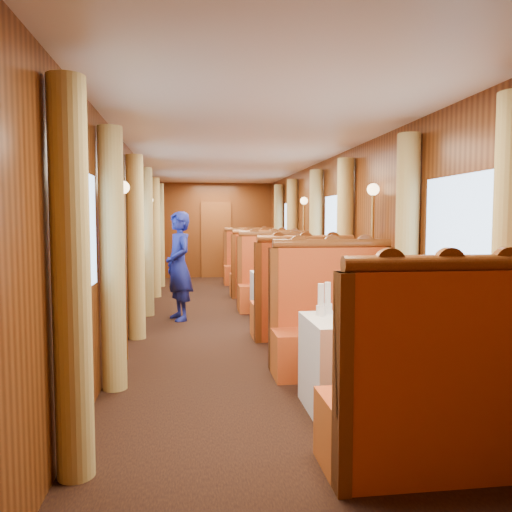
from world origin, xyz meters
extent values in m
cube|color=brown|center=(0.00, 5.97, 1.00)|extent=(0.80, 0.04, 2.00)
cube|color=white|center=(0.75, -3.50, 0.38)|extent=(1.05, 0.72, 0.75)
cube|color=#A72312|center=(0.75, -4.45, 0.23)|extent=(1.30, 0.55, 0.45)
cube|color=#A72312|center=(0.75, -4.67, 0.85)|extent=(1.30, 0.12, 0.80)
cylinder|color=brown|center=(0.75, -4.67, 1.29)|extent=(1.23, 0.10, 0.10)
cube|color=#A72312|center=(0.75, -2.55, 0.23)|extent=(1.30, 0.55, 0.45)
cube|color=#A72312|center=(0.75, -2.33, 0.85)|extent=(1.30, 0.12, 0.80)
cylinder|color=brown|center=(0.75, -2.33, 1.29)|extent=(1.23, 0.10, 0.10)
cube|color=white|center=(0.75, 0.00, 0.38)|extent=(1.05, 0.72, 0.75)
cube|color=#A72312|center=(0.75, -0.95, 0.23)|extent=(1.30, 0.55, 0.45)
cube|color=#A72312|center=(0.75, -1.17, 0.85)|extent=(1.30, 0.12, 0.80)
cylinder|color=brown|center=(0.75, -1.17, 1.29)|extent=(1.23, 0.10, 0.10)
cube|color=#A72312|center=(0.75, 0.95, 0.23)|extent=(1.30, 0.55, 0.45)
cube|color=#A72312|center=(0.75, 1.17, 0.85)|extent=(1.30, 0.12, 0.80)
cylinder|color=brown|center=(0.75, 1.17, 1.29)|extent=(1.23, 0.10, 0.10)
cube|color=white|center=(0.75, 3.50, 0.38)|extent=(1.05, 0.72, 0.75)
cube|color=#A72312|center=(0.75, 2.55, 0.23)|extent=(1.30, 0.55, 0.45)
cube|color=#A72312|center=(0.75, 2.33, 0.85)|extent=(1.30, 0.12, 0.80)
cylinder|color=brown|center=(0.75, 2.33, 1.29)|extent=(1.23, 0.10, 0.10)
cube|color=#A72312|center=(0.75, 4.45, 0.23)|extent=(1.30, 0.55, 0.45)
cube|color=#A72312|center=(0.75, 4.67, 0.85)|extent=(1.30, 0.12, 0.80)
cylinder|color=brown|center=(0.75, 4.67, 1.29)|extent=(1.23, 0.10, 0.10)
cube|color=silver|center=(0.68, -3.52, 0.76)|extent=(0.41, 0.36, 0.01)
cylinder|color=white|center=(1.09, -3.63, 0.76)|extent=(0.21, 0.21, 0.01)
cylinder|color=white|center=(0.36, -3.36, 0.79)|extent=(0.08, 0.08, 0.08)
cylinder|color=white|center=(0.36, -3.36, 0.92)|extent=(0.05, 0.05, 0.18)
cylinder|color=white|center=(0.44, -3.27, 0.79)|extent=(0.08, 0.08, 0.08)
cylinder|color=white|center=(0.44, -3.27, 0.92)|extent=(0.05, 0.05, 0.18)
cylinder|color=silver|center=(0.75, -0.03, 0.82)|extent=(0.06, 0.06, 0.14)
cylinder|color=silver|center=(0.71, 3.53, 0.82)|extent=(0.06, 0.06, 0.14)
cylinder|color=tan|center=(-1.38, -4.28, 1.18)|extent=(0.22, 0.22, 2.35)
cylinder|color=tan|center=(-1.38, -2.72, 1.18)|extent=(0.22, 0.22, 2.35)
cylinder|color=tan|center=(1.38, -4.28, 1.18)|extent=(0.22, 0.22, 2.35)
cylinder|color=tan|center=(1.38, -2.72, 1.18)|extent=(0.22, 0.22, 2.35)
cylinder|color=tan|center=(-1.38, -0.78, 1.18)|extent=(0.22, 0.22, 2.35)
cylinder|color=tan|center=(-1.38, 0.78, 1.18)|extent=(0.22, 0.22, 2.35)
cylinder|color=tan|center=(1.38, -0.78, 1.18)|extent=(0.22, 0.22, 2.35)
cylinder|color=tan|center=(1.38, 0.78, 1.18)|extent=(0.22, 0.22, 2.35)
cylinder|color=tan|center=(-1.38, 2.72, 1.18)|extent=(0.22, 0.22, 2.35)
cylinder|color=tan|center=(-1.38, 4.28, 1.18)|extent=(0.22, 0.22, 2.35)
cylinder|color=tan|center=(1.38, 2.72, 1.18)|extent=(0.22, 0.22, 2.35)
cylinder|color=tan|center=(1.38, 4.28, 1.18)|extent=(0.22, 0.22, 2.35)
cylinder|color=#BF8C3F|center=(-1.40, -1.75, 0.93)|extent=(0.04, 0.04, 1.85)
sphere|color=#FFD18C|center=(-1.40, -1.75, 1.88)|extent=(0.14, 0.14, 0.14)
cylinder|color=#BF8C3F|center=(1.40, -1.75, 0.93)|extent=(0.04, 0.04, 1.85)
sphere|color=#FFD18C|center=(1.40, -1.75, 1.88)|extent=(0.14, 0.14, 0.14)
cylinder|color=#BF8C3F|center=(-1.40, 1.75, 0.93)|extent=(0.04, 0.04, 1.85)
sphere|color=#FFD18C|center=(-1.40, 1.75, 1.88)|extent=(0.14, 0.14, 0.14)
cylinder|color=#BF8C3F|center=(1.40, 1.75, 0.93)|extent=(0.04, 0.04, 1.85)
sphere|color=#FFD18C|center=(1.40, 1.75, 1.88)|extent=(0.14, 0.14, 0.14)
imported|color=navy|center=(-0.86, 0.37, 0.83)|extent=(0.59, 0.71, 1.66)
cube|color=beige|center=(0.75, 0.82, 0.75)|extent=(0.40, 0.24, 0.55)
sphere|color=tan|center=(0.75, 0.82, 1.11)|extent=(0.20, 0.20, 0.20)
cube|color=beige|center=(0.75, 0.65, 0.52)|extent=(0.36, 0.30, 0.14)
camera|label=1|loc=(-0.69, -7.28, 1.54)|focal=35.00mm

